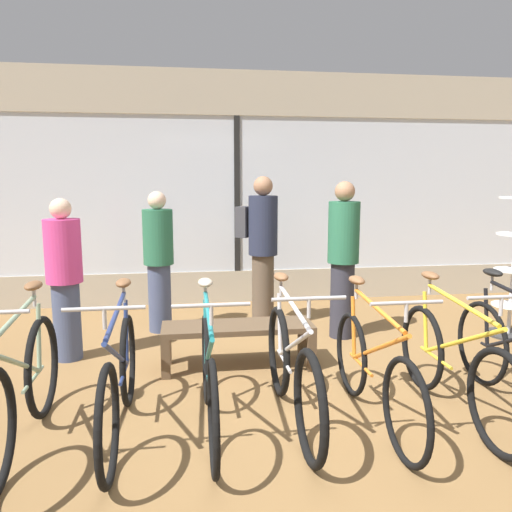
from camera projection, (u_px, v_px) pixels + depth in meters
ground_plane at (284, 407)px, 3.87m from camera, size 24.00×24.00×0.00m
shop_back_wall at (237, 187)px, 6.95m from camera, size 12.00×0.08×3.20m
bicycle_far_left at (21, 390)px, 3.20m from camera, size 0.46×1.77×1.06m
bicycle_left at (119, 381)px, 3.38m from camera, size 0.46×1.75×1.04m
bicycle_center_left at (209, 377)px, 3.44m from camera, size 0.46×1.68×1.03m
bicycle_center at (292, 370)px, 3.57m from camera, size 0.46×1.75×1.04m
bicycle_center_right at (374, 371)px, 3.57m from camera, size 0.46×1.70×1.02m
bicycle_right at (454, 365)px, 3.67m from camera, size 0.46×1.76×1.03m
display_bench at (238, 332)px, 4.63m from camera, size 1.40×0.44×0.41m
customer_near_rack at (65, 277)px, 4.77m from camera, size 0.45×0.45×1.57m
customer_by_window at (262, 246)px, 5.84m from camera, size 0.56×0.51×1.78m
customer_mid_floor at (159, 259)px, 5.68m from camera, size 0.43×0.43×1.61m
customer_near_bench at (343, 257)px, 5.45m from camera, size 0.37×0.37×1.72m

